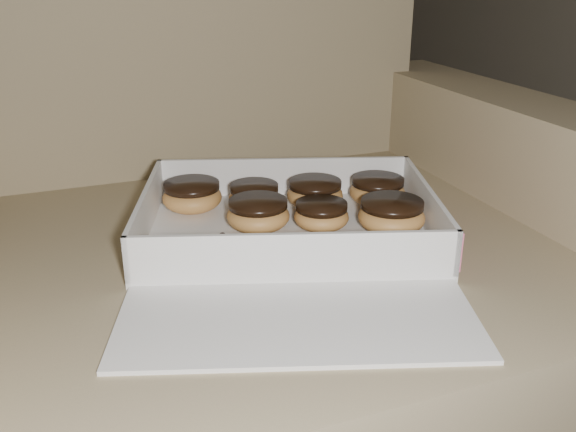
% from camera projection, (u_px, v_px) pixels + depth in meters
% --- Properties ---
extents(armchair, '(0.94, 0.79, 0.98)m').
position_uv_depth(armchair, '(253.00, 300.00, 0.95)').
color(armchair, '#837153').
rests_on(armchair, floor).
extents(bakery_box, '(0.49, 0.53, 0.06)m').
position_uv_depth(bakery_box, '(292.00, 239.00, 0.80)').
color(bakery_box, white).
rests_on(bakery_box, armchair).
extents(donut_a, '(0.08, 0.08, 0.04)m').
position_uv_depth(donut_a, '(377.00, 190.00, 0.92)').
color(donut_a, '#D68F4B').
rests_on(donut_a, bakery_box).
extents(donut_b, '(0.07, 0.07, 0.04)m').
position_uv_depth(donut_b, '(321.00, 215.00, 0.84)').
color(donut_b, '#D68F4B').
rests_on(donut_b, bakery_box).
extents(donut_c, '(0.08, 0.08, 0.04)m').
position_uv_depth(donut_c, '(192.00, 196.00, 0.90)').
color(donut_c, '#D68F4B').
rests_on(donut_c, bakery_box).
extents(donut_d, '(0.08, 0.08, 0.04)m').
position_uv_depth(donut_d, '(315.00, 193.00, 0.91)').
color(donut_d, '#D68F4B').
rests_on(donut_d, bakery_box).
extents(donut_e, '(0.09, 0.09, 0.04)m').
position_uv_depth(donut_e, '(392.00, 215.00, 0.83)').
color(donut_e, '#D68F4B').
rests_on(donut_e, bakery_box).
extents(donut_f, '(0.08, 0.08, 0.04)m').
position_uv_depth(donut_f, '(258.00, 214.00, 0.83)').
color(donut_f, '#D68F4B').
rests_on(donut_f, bakery_box).
extents(donut_g, '(0.07, 0.07, 0.04)m').
position_uv_depth(donut_g, '(254.00, 196.00, 0.90)').
color(donut_g, '#D68F4B').
rests_on(donut_g, bakery_box).
extents(crumb_a, '(0.01, 0.01, 0.00)m').
position_uv_depth(crumb_a, '(385.00, 233.00, 0.83)').
color(crumb_a, black).
rests_on(crumb_a, bakery_box).
extents(crumb_b, '(0.01, 0.01, 0.00)m').
position_uv_depth(crumb_b, '(222.00, 234.00, 0.82)').
color(crumb_b, black).
rests_on(crumb_b, bakery_box).
extents(crumb_c, '(0.01, 0.01, 0.00)m').
position_uv_depth(crumb_c, '(420.00, 252.00, 0.77)').
color(crumb_c, black).
rests_on(crumb_c, bakery_box).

